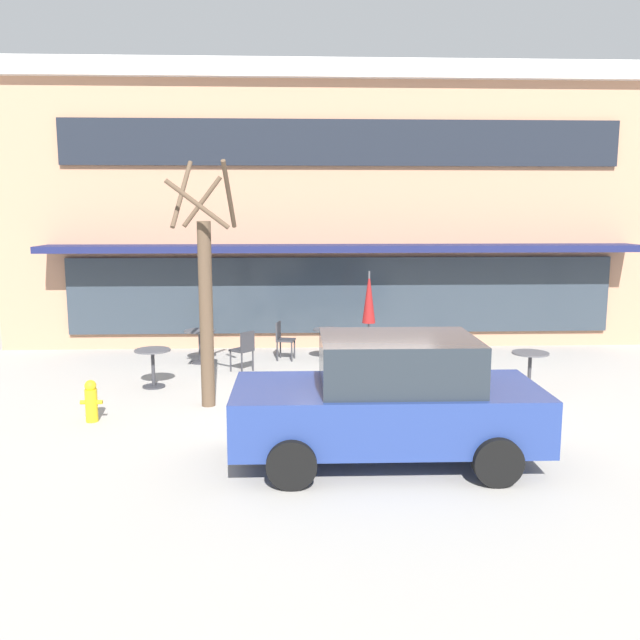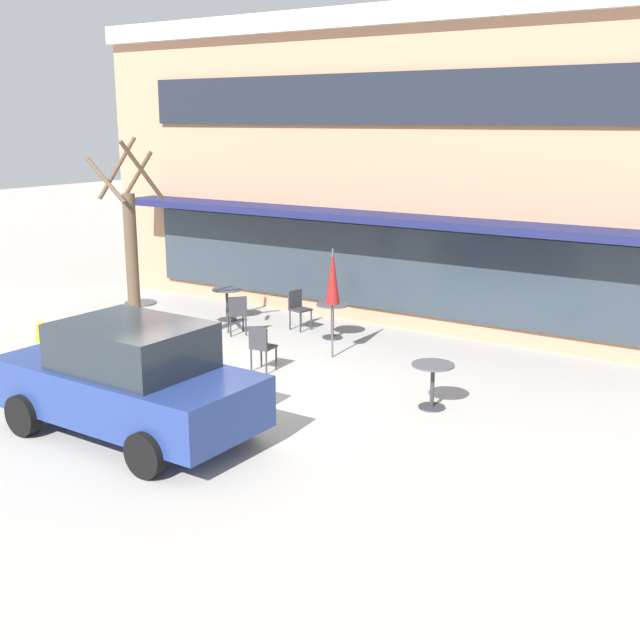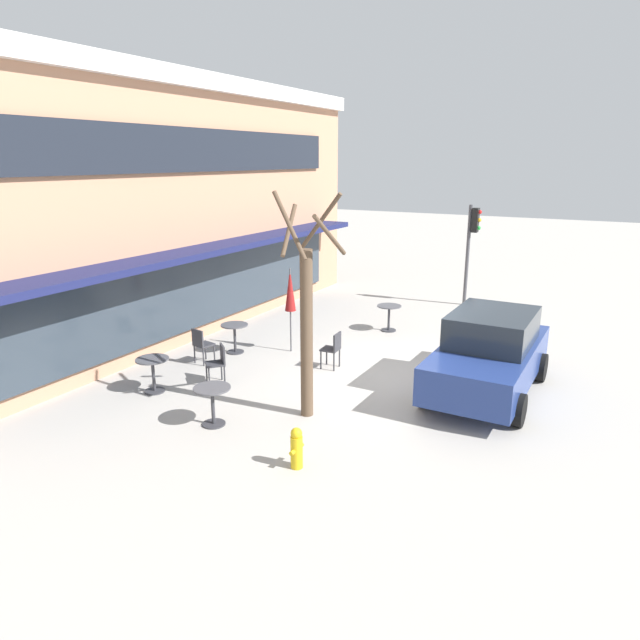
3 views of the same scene
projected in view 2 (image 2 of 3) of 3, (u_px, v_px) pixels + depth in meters
The scene contains 13 objects.
ground_plane at pixel (213, 398), 13.71m from camera, with size 80.00×80.00×0.00m, color #ADA8A0.
building_facade at pixel (462, 163), 20.89m from camera, with size 17.01×9.10×7.05m.
cafe_table_near_wall at pixel (332, 315), 17.36m from camera, with size 0.70×0.70×0.76m.
cafe_table_streetside at pixel (141, 313), 17.53m from camera, with size 0.70×0.70×0.76m.
cafe_table_by_tree at pixel (227, 299), 18.91m from camera, with size 0.70×0.70×0.76m.
cafe_table_mid_patio at pixel (433, 378), 13.12m from camera, with size 0.70×0.70×0.76m.
patio_umbrella_green_folded at pixel (333, 277), 15.68m from camera, with size 0.28×0.28×2.20m.
cafe_chair_0 at pixel (237, 312), 17.59m from camera, with size 0.56×0.56×0.89m.
cafe_chair_1 at pixel (298, 307), 18.10m from camera, with size 0.47×0.47×0.89m.
cafe_chair_2 at pixel (261, 345), 15.02m from camera, with size 0.43×0.43×0.89m.
parked_sedan at pixel (129, 380), 11.89m from camera, with size 4.22×2.05×1.76m.
street_tree at pixel (132, 263), 15.44m from camera, with size 1.10×1.11×4.32m.
fire_hydrant at pixel (42, 338), 16.12m from camera, with size 0.36×0.20×0.71m.
Camera 2 is at (8.72, -9.77, 4.63)m, focal length 45.00 mm.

